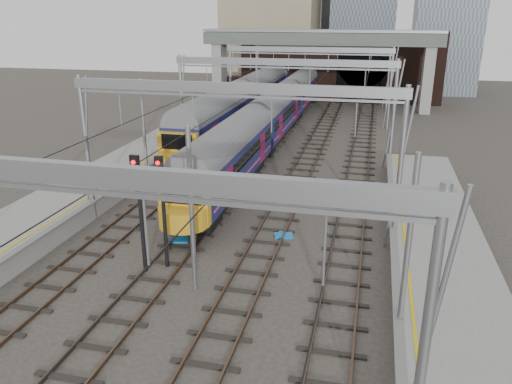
% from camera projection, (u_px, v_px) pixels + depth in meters
% --- Properties ---
extents(ground, '(160.00, 160.00, 0.00)m').
position_uv_depth(ground, '(178.00, 315.00, 19.26)').
color(ground, '#38332D').
rests_on(ground, ground).
extents(platform_right, '(4.32, 47.00, 1.12)m').
position_uv_depth(platform_right, '(466.00, 369.00, 15.49)').
color(platform_right, gray).
rests_on(platform_right, ground).
extents(tracks, '(14.40, 80.00, 0.22)m').
position_uv_depth(tracks, '(262.00, 189.00, 32.99)').
color(tracks, '#4C3828').
rests_on(tracks, ground).
extents(overhead_line, '(16.80, 80.00, 8.00)m').
position_uv_depth(overhead_line, '(282.00, 77.00, 36.73)').
color(overhead_line, gray).
rests_on(overhead_line, ground).
extents(retaining_wall, '(28.00, 2.75, 9.00)m').
position_uv_depth(retaining_wall, '(335.00, 68.00, 65.08)').
color(retaining_wall, black).
rests_on(retaining_wall, ground).
extents(overbridge, '(28.00, 3.00, 9.25)m').
position_uv_depth(overbridge, '(320.00, 47.00, 58.96)').
color(overbridge, gray).
rests_on(overbridge, ground).
extents(train_main, '(2.67, 61.68, 4.63)m').
position_uv_depth(train_main, '(289.00, 100.00, 52.63)').
color(train_main, black).
rests_on(train_main, ground).
extents(train_second, '(2.95, 68.13, 5.02)m').
position_uv_depth(train_second, '(275.00, 82.00, 64.91)').
color(train_second, black).
rests_on(train_second, ground).
extents(signal_near_left, '(0.40, 0.49, 5.47)m').
position_uv_depth(signal_near_left, '(139.00, 201.00, 21.33)').
color(signal_near_left, black).
rests_on(signal_near_left, ground).
extents(signal_near_centre, '(0.41, 0.48, 5.30)m').
position_uv_depth(signal_near_centre, '(162.00, 199.00, 21.80)').
color(signal_near_centre, black).
rests_on(signal_near_centre, ground).
extents(equip_cover_a, '(1.07, 0.87, 0.11)m').
position_uv_depth(equip_cover_a, '(179.00, 240.00, 25.49)').
color(equip_cover_a, blue).
rests_on(equip_cover_a, ground).
extents(equip_cover_b, '(0.85, 0.72, 0.09)m').
position_uv_depth(equip_cover_b, '(284.00, 234.00, 26.18)').
color(equip_cover_b, blue).
rests_on(equip_cover_b, ground).
extents(equip_cover_c, '(1.09, 0.90, 0.11)m').
position_uv_depth(equip_cover_c, '(284.00, 236.00, 25.99)').
color(equip_cover_c, blue).
rests_on(equip_cover_c, ground).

